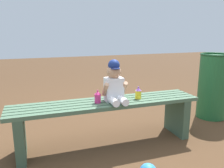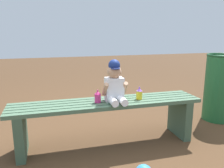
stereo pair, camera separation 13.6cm
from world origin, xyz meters
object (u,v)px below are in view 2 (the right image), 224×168
at_px(sippy_cup_left, 98,97).
at_px(sippy_cup_right, 139,93).
at_px(child_figure, 115,84).
at_px(park_bench, 107,115).
at_px(trash_bin, 220,87).

relative_size(sippy_cup_left, sippy_cup_right, 1.00).
xyz_separation_m(child_figure, sippy_cup_left, (-0.17, 0.01, -0.12)).
bearing_deg(park_bench, sippy_cup_right, -2.96).
height_order(child_figure, trash_bin, child_figure).
xyz_separation_m(park_bench, sippy_cup_left, (-0.10, -0.02, 0.20)).
relative_size(child_figure, sippy_cup_left, 3.26).
height_order(sippy_cup_left, sippy_cup_right, same).
relative_size(child_figure, trash_bin, 0.48).
distance_m(park_bench, trash_bin, 1.56).
height_order(child_figure, sippy_cup_right, child_figure).
bearing_deg(park_bench, child_figure, -19.24).
xyz_separation_m(park_bench, sippy_cup_right, (0.32, -0.02, 0.20)).
distance_m(park_bench, sippy_cup_left, 0.22).
bearing_deg(sippy_cup_right, trash_bin, 13.85).
relative_size(park_bench, child_figure, 4.57).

